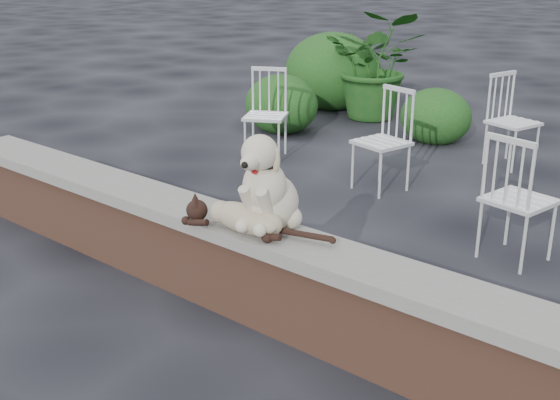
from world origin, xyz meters
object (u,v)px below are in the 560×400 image
Objects in this scene: cat at (244,216)px; potted_plant_b at (336,71)px; chair_a at (265,115)px; chair_c at (520,198)px; chair_b at (382,141)px; potted_plant_a at (377,65)px; dog at (271,179)px; chair_e at (514,121)px.

potted_plant_b is (-3.04, 5.18, -0.16)m from cat.
chair_a and chair_c have the same top height.
chair_b is (-0.68, 2.58, -0.20)m from cat.
chair_b is at bearing -56.65° from potted_plant_a.
dog is 5.93m from potted_plant_b.
dog is 5.41m from potted_plant_a.
potted_plant_a is (-1.60, 2.43, 0.23)m from chair_b.
chair_e is at bearing 80.63° from dog.
potted_plant_a is at bearing 103.09° from cat.
chair_c is at bearing -44.55° from potted_plant_a.
chair_e is at bearing 80.72° from chair_b.
chair_e is (-0.13, 3.94, -0.41)m from dog.
chair_c reaches higher than cat.
chair_a is 0.92× the size of potted_plant_b.
chair_e is 2.41m from potted_plant_a.
dog is at bearing -161.96° from chair_e.
potted_plant_a reaches higher than cat.
chair_b is 0.67× the size of potted_plant_a.
chair_b and chair_a have the same top height.
dog is 3.97m from chair_e.
chair_b is at bearing 173.68° from chair_e.
chair_a is 1.00× the size of chair_c.
chair_b is 1.51m from chair_a.
chair_a is (-2.26, 2.54, -0.41)m from dog.
chair_b is (-0.76, 2.43, -0.41)m from dog.
cat is 3.47m from chair_a.
potted_plant_b is (-0.77, 0.16, -0.19)m from potted_plant_a.
potted_plant_a is at bearing 63.92° from chair_a.
potted_plant_a reaches higher than chair_e.
chair_e is at bearing -55.91° from chair_c.
potted_plant_a is at bearing 136.47° from chair_b.
potted_plant_b is (-2.99, 1.08, 0.04)m from chair_e.
potted_plant_a is at bearing 104.52° from dog.
dog reaches higher than cat.
dog is at bearing -59.62° from chair_b.
dog is 0.27m from cat.
chair_a is 2.63m from potted_plant_b.
chair_e is (-0.95, 2.20, 0.00)m from chair_c.
chair_c is 1.00× the size of chair_e.
dog reaches higher than chair_a.
potted_plant_b is (-3.94, 3.28, 0.04)m from chair_c.
dog is 0.64× the size of chair_a.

